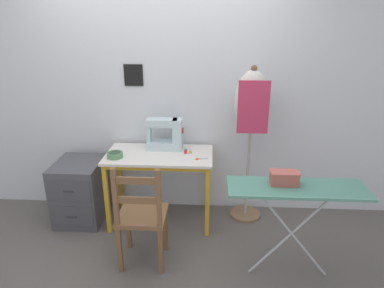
{
  "coord_description": "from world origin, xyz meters",
  "views": [
    {
      "loc": [
        0.5,
        -2.81,
        2.0
      ],
      "look_at": [
        0.33,
        0.25,
        0.87
      ],
      "focal_mm": 32.0,
      "sensor_mm": 36.0,
      "label": 1
    }
  ],
  "objects_px": {
    "scissors": "(200,159)",
    "storage_box": "(284,178)",
    "thread_spool_mid_table": "(190,152)",
    "dress_form": "(252,109)",
    "wooden_chair": "(142,217)",
    "ironing_board": "(296,192)",
    "fabric_bowl": "(115,155)",
    "filing_cabinet": "(81,191)",
    "thread_spool_near_machine": "(186,152)",
    "sewing_machine": "(167,135)"
  },
  "relations": [
    {
      "from": "sewing_machine",
      "to": "ironing_board",
      "type": "xyz_separation_m",
      "value": [
        1.1,
        -0.89,
        -0.14
      ]
    },
    {
      "from": "storage_box",
      "to": "dress_form",
      "type": "bearing_deg",
      "value": 101.81
    },
    {
      "from": "thread_spool_near_machine",
      "to": "storage_box",
      "type": "distance_m",
      "value": 1.09
    },
    {
      "from": "thread_spool_mid_table",
      "to": "wooden_chair",
      "type": "height_order",
      "value": "wooden_chair"
    },
    {
      "from": "filing_cabinet",
      "to": "dress_form",
      "type": "relative_size",
      "value": 0.4
    },
    {
      "from": "filing_cabinet",
      "to": "dress_form",
      "type": "xyz_separation_m",
      "value": [
        1.73,
        0.14,
        0.86
      ]
    },
    {
      "from": "thread_spool_near_machine",
      "to": "wooden_chair",
      "type": "height_order",
      "value": "wooden_chair"
    },
    {
      "from": "thread_spool_mid_table",
      "to": "ironing_board",
      "type": "bearing_deg",
      "value": -42.39
    },
    {
      "from": "ironing_board",
      "to": "fabric_bowl",
      "type": "bearing_deg",
      "value": 158.11
    },
    {
      "from": "fabric_bowl",
      "to": "wooden_chair",
      "type": "relative_size",
      "value": 0.16
    },
    {
      "from": "wooden_chair",
      "to": "filing_cabinet",
      "type": "height_order",
      "value": "wooden_chair"
    },
    {
      "from": "sewing_machine",
      "to": "dress_form",
      "type": "relative_size",
      "value": 0.23
    },
    {
      "from": "dress_form",
      "to": "ironing_board",
      "type": "bearing_deg",
      "value": -72.89
    },
    {
      "from": "filing_cabinet",
      "to": "storage_box",
      "type": "height_order",
      "value": "storage_box"
    },
    {
      "from": "scissors",
      "to": "storage_box",
      "type": "height_order",
      "value": "storage_box"
    },
    {
      "from": "thread_spool_near_machine",
      "to": "ironing_board",
      "type": "xyz_separation_m",
      "value": [
        0.9,
        -0.77,
        -0.01
      ]
    },
    {
      "from": "wooden_chair",
      "to": "dress_form",
      "type": "xyz_separation_m",
      "value": [
        0.95,
        0.8,
        0.73
      ]
    },
    {
      "from": "thread_spool_near_machine",
      "to": "filing_cabinet",
      "type": "xyz_separation_m",
      "value": [
        -1.09,
        -0.03,
        -0.45
      ]
    },
    {
      "from": "dress_form",
      "to": "storage_box",
      "type": "relative_size",
      "value": 7.36
    },
    {
      "from": "thread_spool_mid_table",
      "to": "dress_form",
      "type": "height_order",
      "value": "dress_form"
    },
    {
      "from": "thread_spool_near_machine",
      "to": "filing_cabinet",
      "type": "height_order",
      "value": "thread_spool_near_machine"
    },
    {
      "from": "scissors",
      "to": "thread_spool_mid_table",
      "type": "distance_m",
      "value": 0.18
    },
    {
      "from": "wooden_chair",
      "to": "ironing_board",
      "type": "relative_size",
      "value": 0.9
    },
    {
      "from": "thread_spool_mid_table",
      "to": "ironing_board",
      "type": "xyz_separation_m",
      "value": [
        0.86,
        -0.78,
        -0.0
      ]
    },
    {
      "from": "filing_cabinet",
      "to": "storage_box",
      "type": "relative_size",
      "value": 2.93
    },
    {
      "from": "storage_box",
      "to": "sewing_machine",
      "type": "bearing_deg",
      "value": 139.66
    },
    {
      "from": "sewing_machine",
      "to": "thread_spool_mid_table",
      "type": "distance_m",
      "value": 0.3
    },
    {
      "from": "sewing_machine",
      "to": "wooden_chair",
      "type": "height_order",
      "value": "sewing_machine"
    },
    {
      "from": "scissors",
      "to": "storage_box",
      "type": "distance_m",
      "value": 0.9
    },
    {
      "from": "wooden_chair",
      "to": "dress_form",
      "type": "distance_m",
      "value": 1.44
    },
    {
      "from": "thread_spool_mid_table",
      "to": "dress_form",
      "type": "distance_m",
      "value": 0.72
    },
    {
      "from": "thread_spool_mid_table",
      "to": "wooden_chair",
      "type": "bearing_deg",
      "value": -117.35
    },
    {
      "from": "filing_cabinet",
      "to": "ironing_board",
      "type": "xyz_separation_m",
      "value": [
        2.0,
        -0.74,
        0.44
      ]
    },
    {
      "from": "dress_form",
      "to": "ironing_board",
      "type": "relative_size",
      "value": 1.53
    },
    {
      "from": "wooden_chair",
      "to": "filing_cabinet",
      "type": "distance_m",
      "value": 1.03
    },
    {
      "from": "sewing_machine",
      "to": "fabric_bowl",
      "type": "bearing_deg",
      "value": -151.12
    },
    {
      "from": "sewing_machine",
      "to": "scissors",
      "type": "height_order",
      "value": "sewing_machine"
    },
    {
      "from": "thread_spool_mid_table",
      "to": "storage_box",
      "type": "height_order",
      "value": "storage_box"
    },
    {
      "from": "scissors",
      "to": "ironing_board",
      "type": "distance_m",
      "value": 0.99
    },
    {
      "from": "thread_spool_near_machine",
      "to": "thread_spool_mid_table",
      "type": "xyz_separation_m",
      "value": [
        0.05,
        0.02,
        -0.0
      ]
    },
    {
      "from": "storage_box",
      "to": "ironing_board",
      "type": "bearing_deg",
      "value": -20.71
    },
    {
      "from": "thread_spool_near_machine",
      "to": "wooden_chair",
      "type": "relative_size",
      "value": 0.04
    },
    {
      "from": "filing_cabinet",
      "to": "ironing_board",
      "type": "bearing_deg",
      "value": -20.31
    },
    {
      "from": "scissors",
      "to": "thread_spool_near_machine",
      "type": "xyz_separation_m",
      "value": [
        -0.14,
        0.13,
        0.02
      ]
    },
    {
      "from": "dress_form",
      "to": "scissors",
      "type": "bearing_deg",
      "value": -153.54
    },
    {
      "from": "sewing_machine",
      "to": "fabric_bowl",
      "type": "relative_size",
      "value": 2.45
    },
    {
      "from": "filing_cabinet",
      "to": "ironing_board",
      "type": "relative_size",
      "value": 0.61
    },
    {
      "from": "scissors",
      "to": "dress_form",
      "type": "distance_m",
      "value": 0.69
    },
    {
      "from": "thread_spool_near_machine",
      "to": "filing_cabinet",
      "type": "relative_size",
      "value": 0.06
    },
    {
      "from": "wooden_chair",
      "to": "ironing_board",
      "type": "height_order",
      "value": "wooden_chair"
    }
  ]
}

